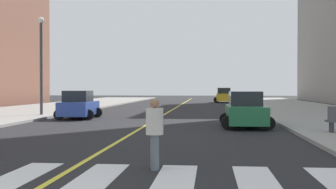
{
  "coord_description": "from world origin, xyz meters",
  "views": [
    {
      "loc": [
        3.46,
        -5.36,
        2.05
      ],
      "look_at": [
        -0.41,
        34.9,
        1.43
      ],
      "focal_mm": 46.38,
      "sensor_mm": 36.0,
      "label": 1
    }
  ],
  "objects_px": {
    "car_green_second": "(245,111)",
    "car_yellow_third": "(224,96)",
    "pedestrian_crossing": "(155,131)",
    "street_lamp": "(41,57)",
    "car_blue_nearest": "(79,106)"
  },
  "relations": [
    {
      "from": "car_yellow_third",
      "to": "street_lamp",
      "type": "height_order",
      "value": "street_lamp"
    },
    {
      "from": "pedestrian_crossing",
      "to": "car_yellow_third",
      "type": "bearing_deg",
      "value": 161.85
    },
    {
      "from": "car_blue_nearest",
      "to": "car_green_second",
      "type": "height_order",
      "value": "same"
    },
    {
      "from": "car_green_second",
      "to": "car_yellow_third",
      "type": "xyz_separation_m",
      "value": [
        0.14,
        38.57,
        0.09
      ]
    },
    {
      "from": "car_yellow_third",
      "to": "street_lamp",
      "type": "xyz_separation_m",
      "value": [
        -13.95,
        -31.39,
        3.31
      ]
    },
    {
      "from": "car_green_second",
      "to": "street_lamp",
      "type": "distance_m",
      "value": 15.93
    },
    {
      "from": "car_blue_nearest",
      "to": "car_green_second",
      "type": "bearing_deg",
      "value": -30.21
    },
    {
      "from": "car_green_second",
      "to": "street_lamp",
      "type": "height_order",
      "value": "street_lamp"
    },
    {
      "from": "car_yellow_third",
      "to": "pedestrian_crossing",
      "type": "height_order",
      "value": "car_yellow_third"
    },
    {
      "from": "car_blue_nearest",
      "to": "street_lamp",
      "type": "bearing_deg",
      "value": 150.21
    },
    {
      "from": "car_blue_nearest",
      "to": "street_lamp",
      "type": "xyz_separation_m",
      "value": [
        -3.25,
        1.67,
        3.4
      ]
    },
    {
      "from": "street_lamp",
      "to": "car_blue_nearest",
      "type": "bearing_deg",
      "value": -27.16
    },
    {
      "from": "car_blue_nearest",
      "to": "pedestrian_crossing",
      "type": "height_order",
      "value": "car_blue_nearest"
    },
    {
      "from": "car_blue_nearest",
      "to": "car_yellow_third",
      "type": "relative_size",
      "value": 0.92
    },
    {
      "from": "car_green_second",
      "to": "pedestrian_crossing",
      "type": "relative_size",
      "value": 2.35
    }
  ]
}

